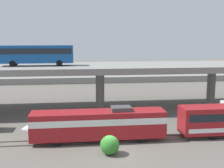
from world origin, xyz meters
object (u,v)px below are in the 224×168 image
object	(u,v)px
train_locomotive	(92,123)
parked_car_0	(42,73)
transit_bus_on_overpass	(37,53)
parked_car_1	(128,71)
parked_car_2	(164,71)

from	to	relation	value
train_locomotive	parked_car_0	distance (m)	51.70
transit_bus_on_overpass	parked_car_0	world-z (taller)	transit_bus_on_overpass
transit_bus_on_overpass	parked_car_1	bearing A→B (deg)	-121.23
parked_car_1	transit_bus_on_overpass	bearing A→B (deg)	-121.23
parked_car_2	parked_car_0	bearing A→B (deg)	1.75
train_locomotive	transit_bus_on_overpass	size ratio (longest dim) A/B	1.44
train_locomotive	parked_car_0	size ratio (longest dim) A/B	3.76
train_locomotive	parked_car_0	world-z (taller)	train_locomotive
parked_car_2	parked_car_1	bearing A→B (deg)	-1.63
parked_car_1	parked_car_2	distance (m)	11.05
train_locomotive	parked_car_1	distance (m)	53.56
train_locomotive	parked_car_2	size ratio (longest dim) A/B	4.12
transit_bus_on_overpass	parked_car_2	bearing A→B (deg)	-132.61
transit_bus_on_overpass	parked_car_1	distance (m)	42.91
train_locomotive	transit_bus_on_overpass	distance (m)	19.27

